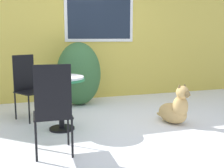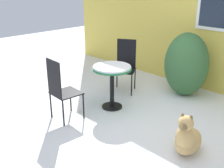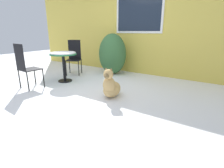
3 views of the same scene
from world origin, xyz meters
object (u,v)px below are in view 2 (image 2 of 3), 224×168
patio_table (112,74)px  patio_chair_far_side (61,89)px  dog (187,139)px  patio_chair_near_table (125,64)px

patio_table → patio_chair_far_side: 0.91m
patio_table → dog: patio_table is taller
patio_table → dog: 1.72m
patio_chair_near_table → dog: size_ratio=1.44×
patio_chair_near_table → dog: patio_chair_near_table is taller
patio_chair_far_side → patio_chair_near_table: bearing=-80.3°
patio_table → patio_chair_near_table: 0.86m
patio_table → patio_chair_far_side: bearing=-103.7°
patio_table → dog: size_ratio=1.07×
patio_chair_far_side → dog: bearing=-158.8°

